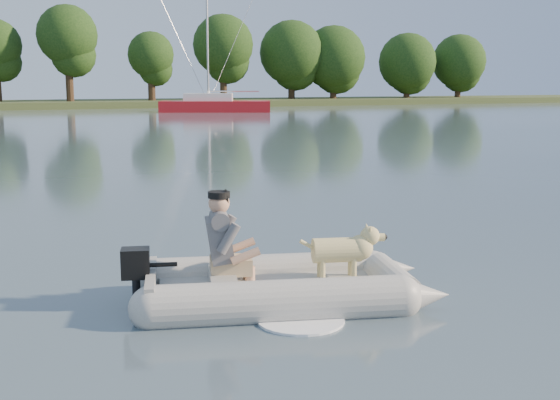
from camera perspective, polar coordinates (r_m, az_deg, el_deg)
name	(u,v)px	position (r m, az deg, el deg)	size (l,w,h in m)	color
water	(298,292)	(8.17, 1.46, -7.51)	(160.00, 160.00, 0.00)	slate
shore_bank	(27,105)	(69.24, -19.87, 7.27)	(160.00, 12.00, 0.70)	#47512D
treeline	(130,51)	(69.41, -12.11, 11.75)	(91.58, 7.35, 9.27)	#332316
dinghy	(283,251)	(7.71, 0.24, -4.20)	(4.58, 3.36, 1.33)	#999995
man	(221,236)	(7.64, -4.79, -2.97)	(0.69, 0.59, 1.03)	#5B5A5F
dog	(337,254)	(7.89, 4.65, -4.42)	(0.89, 0.32, 0.59)	tan
outboard_motor	(136,281)	(7.70, -11.62, -6.47)	(0.40, 0.28, 0.75)	black
sailboat	(214,105)	(56.53, -5.37, 7.67)	(9.06, 5.57, 11.97)	#AE131A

